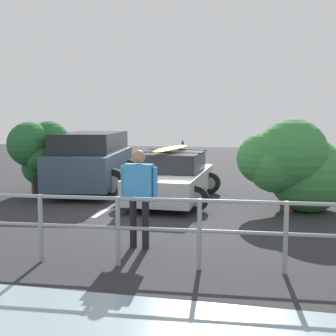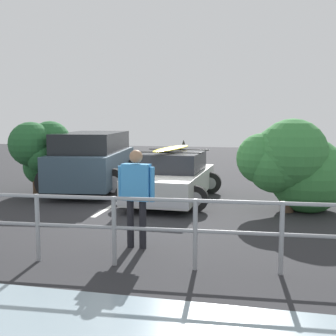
# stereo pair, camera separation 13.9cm
# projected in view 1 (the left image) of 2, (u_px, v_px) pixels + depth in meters

# --- Properties ---
(ground_plane) EXTENTS (44.00, 44.00, 0.02)m
(ground_plane) POSITION_uv_depth(u_px,v_px,m) (145.00, 205.00, 10.85)
(ground_plane) COLOR #28282B
(ground_plane) RESTS_ON ground
(parking_stripe) EXTENTS (0.12, 4.68, 0.00)m
(parking_stripe) POSITION_uv_depth(u_px,v_px,m) (125.00, 198.00, 11.71)
(parking_stripe) COLOR silver
(parking_stripe) RESTS_ON ground
(sedan_car) EXTENTS (2.39, 4.10, 1.57)m
(sedan_car) POSITION_uv_depth(u_px,v_px,m) (173.00, 177.00, 11.41)
(sedan_car) COLOR silver
(sedan_car) RESTS_ON ground
(suv_car) EXTENTS (2.98, 4.56, 1.78)m
(suv_car) POSITION_uv_depth(u_px,v_px,m) (92.00, 160.00, 12.87)
(suv_car) COLOR #334756
(suv_car) RESTS_ON ground
(person_bystander) EXTENTS (0.66, 0.23, 1.69)m
(person_bystander) POSITION_uv_depth(u_px,v_px,m) (139.00, 190.00, 7.12)
(person_bystander) COLOR black
(person_bystander) RESTS_ON ground
(railing_fence) EXTENTS (7.41, 0.51, 1.06)m
(railing_fence) POSITION_uv_depth(u_px,v_px,m) (199.00, 224.00, 6.12)
(railing_fence) COLOR gray
(railing_fence) RESTS_ON ground
(bush_near_left) EXTENTS (2.60, 2.12, 2.27)m
(bush_near_left) POSITION_uv_depth(u_px,v_px,m) (291.00, 162.00, 10.01)
(bush_near_left) COLOR #4C3828
(bush_near_left) RESTS_ON ground
(bush_near_right) EXTENTS (1.58, 1.76, 2.14)m
(bush_near_right) POSITION_uv_depth(u_px,v_px,m) (40.00, 149.00, 12.20)
(bush_near_right) COLOR #4C3828
(bush_near_right) RESTS_ON ground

